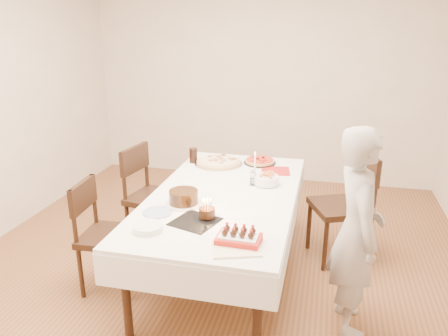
% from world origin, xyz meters
% --- Properties ---
extents(floor, '(5.00, 5.00, 0.00)m').
position_xyz_m(floor, '(0.00, 0.00, 0.00)').
color(floor, brown).
rests_on(floor, ground).
extents(wall_back, '(4.50, 0.04, 2.70)m').
position_xyz_m(wall_back, '(0.00, 2.50, 1.35)').
color(wall_back, beige).
rests_on(wall_back, floor).
extents(dining_table, '(1.67, 2.37, 0.75)m').
position_xyz_m(dining_table, '(0.11, -0.03, 0.38)').
color(dining_table, white).
rests_on(dining_table, floor).
extents(chair_right_savory, '(0.67, 0.67, 1.00)m').
position_xyz_m(chair_right_savory, '(1.04, 0.50, 0.50)').
color(chair_right_savory, black).
rests_on(chair_right_savory, floor).
extents(chair_left_savory, '(0.58, 0.58, 0.98)m').
position_xyz_m(chair_left_savory, '(-0.65, 0.34, 0.49)').
color(chair_left_savory, black).
rests_on(chair_left_savory, floor).
extents(chair_left_dessert, '(0.50, 0.50, 0.91)m').
position_xyz_m(chair_left_dessert, '(-0.73, -0.41, 0.46)').
color(chair_left_dessert, black).
rests_on(chair_left_dessert, floor).
extents(person, '(0.45, 0.59, 1.46)m').
position_xyz_m(person, '(1.12, -0.44, 0.73)').
color(person, '#B1ACA7').
rests_on(person, floor).
extents(pizza_white, '(0.53, 0.53, 0.04)m').
position_xyz_m(pizza_white, '(-0.12, 0.69, 0.77)').
color(pizza_white, beige).
rests_on(pizza_white, dining_table).
extents(pizza_pepperoni, '(0.37, 0.37, 0.04)m').
position_xyz_m(pizza_pepperoni, '(0.26, 0.82, 0.77)').
color(pizza_pepperoni, red).
rests_on(pizza_pepperoni, dining_table).
extents(red_placemat, '(0.30, 0.30, 0.01)m').
position_xyz_m(red_placemat, '(0.44, 0.62, 0.75)').
color(red_placemat, '#B21E1E').
rests_on(red_placemat, dining_table).
extents(pasta_bowl, '(0.27, 0.27, 0.07)m').
position_xyz_m(pasta_bowl, '(0.41, 0.26, 0.79)').
color(pasta_bowl, white).
rests_on(pasta_bowl, dining_table).
extents(taper_candle, '(0.07, 0.07, 0.29)m').
position_xyz_m(taper_candle, '(0.31, 0.25, 0.90)').
color(taper_candle, white).
rests_on(taper_candle, dining_table).
extents(shaker_pair, '(0.11, 0.11, 0.11)m').
position_xyz_m(shaker_pair, '(0.30, 0.22, 0.81)').
color(shaker_pair, white).
rests_on(shaker_pair, dining_table).
extents(cola_glass, '(0.09, 0.09, 0.14)m').
position_xyz_m(cola_glass, '(-0.38, 0.69, 0.82)').
color(cola_glass, black).
rests_on(cola_glass, dining_table).
extents(layer_cake, '(0.36, 0.36, 0.11)m').
position_xyz_m(layer_cake, '(-0.14, -0.31, 0.81)').
color(layer_cake, black).
rests_on(layer_cake, dining_table).
extents(cake_board, '(0.36, 0.36, 0.01)m').
position_xyz_m(cake_board, '(0.03, -0.58, 0.75)').
color(cake_board, black).
rests_on(cake_board, dining_table).
extents(birthday_cake, '(0.14, 0.14, 0.13)m').
position_xyz_m(birthday_cake, '(0.10, -0.51, 0.83)').
color(birthday_cake, '#3C2110').
rests_on(birthday_cake, dining_table).
extents(strawberry_box, '(0.28, 0.19, 0.07)m').
position_xyz_m(strawberry_box, '(0.39, -0.80, 0.78)').
color(strawberry_box, '#AD1D13').
rests_on(strawberry_box, dining_table).
extents(box_lid, '(0.34, 0.28, 0.02)m').
position_xyz_m(box_lid, '(0.39, -0.90, 0.75)').
color(box_lid, beige).
rests_on(box_lid, dining_table).
extents(plate_stack, '(0.26, 0.26, 0.04)m').
position_xyz_m(plate_stack, '(-0.23, -0.78, 0.77)').
color(plate_stack, white).
rests_on(plate_stack, dining_table).
extents(china_plate, '(0.22, 0.22, 0.01)m').
position_xyz_m(china_plate, '(-0.28, -0.50, 0.75)').
color(china_plate, white).
rests_on(china_plate, dining_table).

